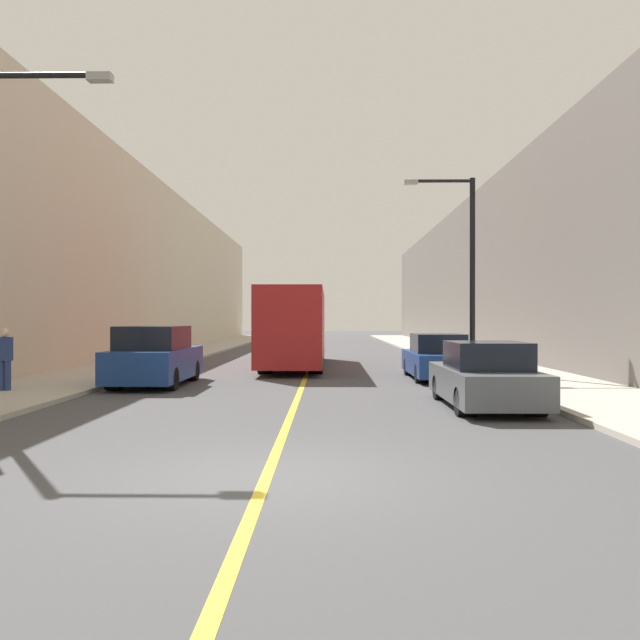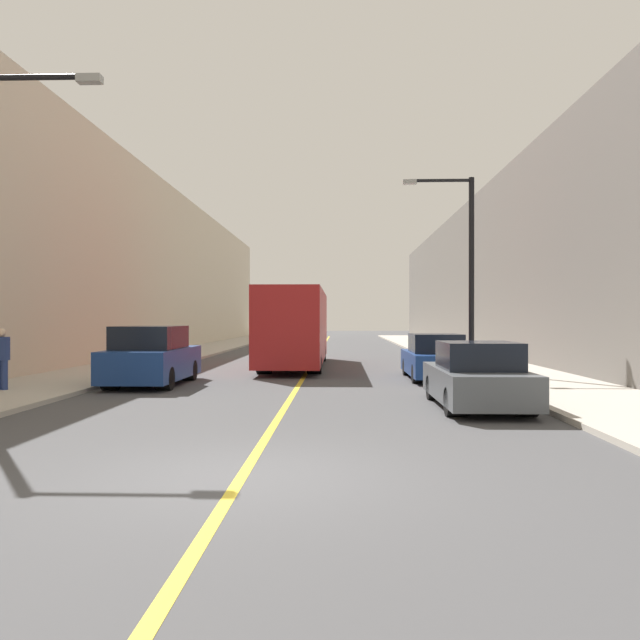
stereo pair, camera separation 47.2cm
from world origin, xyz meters
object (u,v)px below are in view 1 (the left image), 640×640
pedestrian (5,358)px  street_lamp_right (466,261)px  car_right_near (485,378)px  car_right_mid (437,359)px  parked_suv_left (155,358)px  bus (295,326)px  street_lamp_left (2,217)px

pedestrian → street_lamp_right: bearing=23.8°
car_right_near → car_right_mid: size_ratio=0.96×
parked_suv_left → car_right_near: bearing=-27.5°
car_right_near → bus: bearing=112.5°
parked_suv_left → pedestrian: parked_suv_left is taller
parked_suv_left → street_lamp_right: 11.56m
street_lamp_left → pedestrian: size_ratio=4.15×
parked_suv_left → bus: bearing=62.4°
bus → street_lamp_right: street_lamp_right is taller
car_right_near → car_right_mid: 6.85m
parked_suv_left → street_lamp_left: (-1.26, -6.70, 3.29)m
bus → car_right_mid: size_ratio=2.40×
car_right_mid → car_right_near: bearing=-90.5°
street_lamp_left → pedestrian: 5.69m
bus → street_lamp_left: (-5.22, -14.28, 2.41)m
parked_suv_left → street_lamp_left: 7.57m
street_lamp_right → bus: bearing=148.7°
bus → car_right_mid: bus is taller
parked_suv_left → street_lamp_right: (10.44, 3.64, 3.35)m
bus → pedestrian: (-7.38, -10.06, -0.75)m
parked_suv_left → car_right_mid: bearing=13.2°
bus → car_right_near: 13.34m
car_right_near → pedestrian: (-12.47, 2.23, 0.30)m
bus → parked_suv_left: 8.60m
parked_suv_left → street_lamp_right: bearing=19.2°
car_right_mid → street_lamp_left: 14.06m
car_right_near → car_right_mid: (0.06, 6.85, 0.01)m
parked_suv_left → street_lamp_right: size_ratio=0.66×
bus → car_right_near: bearing=-67.5°
bus → street_lamp_right: bearing=-31.3°
car_right_near → street_lamp_right: size_ratio=0.63×
car_right_near → pedestrian: size_ratio=2.64×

